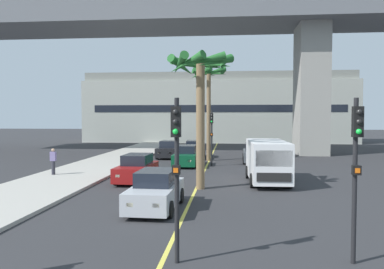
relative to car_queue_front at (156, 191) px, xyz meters
name	(u,v)px	position (x,y,z in m)	size (l,w,h in m)	color
sidewalk_left	(46,185)	(-6.76, 4.30, -0.65)	(4.80, 80.00, 0.15)	#ADA89E
lane_stripe_center	(205,168)	(1.24, 12.30, -0.72)	(0.14, 56.00, 0.01)	#DBCC4C
bridge_overpass	(223,21)	(2.24, 23.96, 12.54)	(64.69, 8.00, 16.88)	slate
pier_building_backdrop	(218,108)	(1.24, 42.34, 4.23)	(38.84, 8.04, 10.02)	#ADB2A8
car_queue_front	(156,191)	(0.00, 0.00, 0.00)	(1.94, 4.15, 1.56)	#B7BABF
car_queue_second	(169,150)	(-2.51, 19.18, 0.00)	(1.90, 4.13, 1.56)	black
car_queue_third	(137,169)	(-2.34, 6.39, 0.00)	(1.92, 4.14, 1.56)	maroon
car_queue_fourth	(194,150)	(-0.20, 19.47, 0.00)	(1.94, 4.15, 1.56)	#4C5156
car_queue_fifth	(186,156)	(-0.28, 13.60, 0.00)	(1.85, 4.11, 1.56)	#0C4728
car_queue_sixth	(254,154)	(4.95, 16.29, 0.00)	(1.91, 4.14, 1.56)	#4C5156
delivery_van	(267,160)	(5.07, 6.62, 0.57)	(2.27, 5.30, 2.36)	white
traffic_light_median_near	(176,157)	(1.63, -5.68, 1.99)	(0.24, 0.37, 4.20)	black
traffic_light_right_far_corner	(356,157)	(6.09, -5.29, 1.99)	(0.24, 0.37, 4.20)	black
traffic_light_median_far	(212,130)	(1.62, 13.58, 1.99)	(0.24, 0.37, 4.20)	black
palm_tree_near_median	(209,84)	(1.19, 17.23, 5.75)	(3.23, 3.34, 7.93)	brown
palm_tree_mid_median	(200,79)	(1.44, 4.49, 4.95)	(3.41, 3.47, 6.97)	brown
pedestrian_mid_block	(53,161)	(-7.87, 7.52, 0.28)	(0.34, 0.22, 1.62)	#2D2D38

